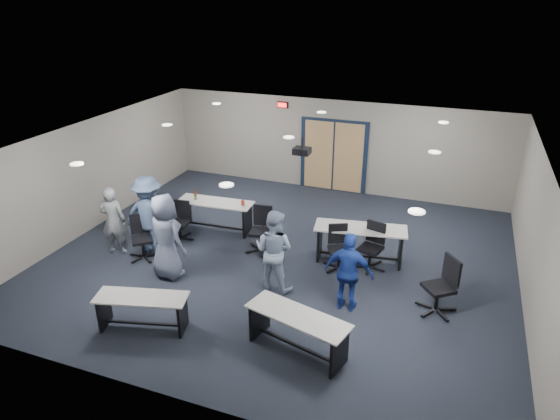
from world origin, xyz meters
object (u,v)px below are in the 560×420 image
at_px(table_front_left, 142,307).
at_px(person_lightblue, 274,250).
at_px(chair_back_c, 339,249).
at_px(chair_back_d, 371,247).
at_px(chair_back_a, 179,221).
at_px(chair_loose_right, 439,286).
at_px(table_front_right, 298,327).
at_px(person_plaid, 166,236).
at_px(chair_back_b, 261,230).
at_px(person_navy, 349,272).
at_px(table_back_left, 216,210).
at_px(table_back_right, 360,238).
at_px(person_back, 149,215).
at_px(chair_loose_left, 142,238).
at_px(person_gray, 113,221).

distance_m(table_front_left, person_lightblue, 2.69).
bearing_deg(chair_back_c, chair_back_d, -2.59).
height_order(chair_back_a, chair_loose_right, chair_loose_right).
distance_m(table_front_right, person_plaid, 3.60).
height_order(chair_loose_right, person_lightblue, person_lightblue).
bearing_deg(chair_back_b, chair_back_d, -5.50).
height_order(chair_back_d, person_navy, person_navy).
relative_size(chair_back_a, chair_back_b, 0.89).
bearing_deg(person_lightblue, chair_loose_right, -167.29).
height_order(table_back_left, person_plaid, person_plaid).
xyz_separation_m(table_front_right, table_back_right, (0.30, 3.38, 0.06)).
xyz_separation_m(chair_back_a, person_back, (-0.30, -0.74, 0.44)).
distance_m(chair_back_b, person_plaid, 2.21).
relative_size(table_back_left, chair_loose_left, 1.92).
height_order(chair_back_a, chair_back_c, chair_back_c).
height_order(chair_loose_right, person_back, person_back).
xyz_separation_m(table_front_left, chair_back_d, (3.36, 3.48, 0.07)).
distance_m(table_front_left, chair_loose_right, 5.38).
relative_size(chair_back_a, chair_loose_right, 0.85).
relative_size(chair_loose_right, person_back, 0.61).
bearing_deg(chair_back_a, person_gray, -139.32).
bearing_deg(chair_loose_left, table_front_left, -94.98).
bearing_deg(chair_back_b, chair_loose_left, -160.53).
height_order(table_front_right, chair_loose_left, chair_loose_left).
height_order(person_gray, person_plaid, person_plaid).
bearing_deg(chair_loose_left, chair_back_b, -12.28).
distance_m(table_back_left, chair_back_d, 4.01).
bearing_deg(table_front_left, chair_loose_left, 110.08).
relative_size(chair_back_c, person_lightblue, 0.58).
bearing_deg(table_front_right, chair_loose_right, 58.42).
bearing_deg(person_gray, table_front_right, 144.41).
bearing_deg(person_gray, chair_back_b, -174.29).
height_order(table_front_left, chair_back_b, chair_back_b).
xyz_separation_m(chair_back_a, chair_back_c, (3.92, -0.02, 0.02)).
height_order(chair_back_d, person_plaid, person_plaid).
xyz_separation_m(table_back_left, chair_loose_right, (5.46, -1.67, 0.02)).
xyz_separation_m(table_front_right, chair_loose_left, (-4.26, 1.79, 0.01)).
relative_size(chair_loose_left, person_navy, 0.64).
bearing_deg(table_back_right, chair_back_b, -179.55).
relative_size(table_front_right, person_lightblue, 1.10).
bearing_deg(chair_loose_right, person_plaid, -121.95).
xyz_separation_m(person_gray, person_navy, (5.47, -0.31, -0.01)).
xyz_separation_m(table_front_right, chair_back_a, (-3.95, 2.87, -0.02)).
distance_m(table_back_right, person_gray, 5.52).
distance_m(table_front_right, table_back_left, 4.98).
bearing_deg(person_gray, table_front_left, 120.01).
relative_size(chair_back_a, person_gray, 0.59).
xyz_separation_m(chair_back_a, person_gray, (-1.03, -1.08, 0.33)).
bearing_deg(chair_loose_right, chair_back_b, -143.08).
bearing_deg(chair_back_d, table_back_left, -172.79).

